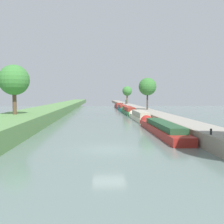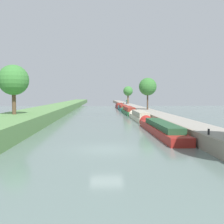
# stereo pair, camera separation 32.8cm
# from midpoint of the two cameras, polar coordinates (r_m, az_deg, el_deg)

# --- Properties ---
(ground_plane) EXTENTS (160.00, 160.00, 0.00)m
(ground_plane) POSITION_cam_midpoint_polar(r_m,az_deg,el_deg) (20.18, -1.11, -8.10)
(ground_plane) COLOR slate
(stone_quay) EXTENTS (0.25, 260.00, 1.18)m
(stone_quay) POSITION_cam_midpoint_polar(r_m,az_deg,el_deg) (21.58, 18.72, -5.92)
(stone_quay) COLOR gray
(stone_quay) RESTS_ON ground_plane
(narrowboat_red) EXTENTS (1.97, 16.39, 1.88)m
(narrowboat_red) POSITION_cam_midpoint_polar(r_m,az_deg,el_deg) (29.21, 10.08, -3.38)
(narrowboat_red) COLOR maroon
(narrowboat_red) RESTS_ON ground_plane
(narrowboat_cream) EXTENTS (1.87, 14.20, 2.07)m
(narrowboat_cream) POSITION_cam_midpoint_polar(r_m,az_deg,el_deg) (43.98, 5.68, -0.89)
(narrowboat_cream) COLOR beige
(narrowboat_cream) RESTS_ON ground_plane
(narrowboat_green) EXTENTS (1.94, 16.04, 2.13)m
(narrowboat_green) POSITION_cam_midpoint_polar(r_m,az_deg,el_deg) (59.27, 3.29, 0.32)
(narrowboat_green) COLOR #1E6033
(narrowboat_green) RESTS_ON ground_plane
(narrowboat_teal) EXTENTS (2.07, 11.82, 2.05)m
(narrowboat_teal) POSITION_cam_midpoint_polar(r_m,az_deg,el_deg) (73.99, 2.04, 0.93)
(narrowboat_teal) COLOR #195B60
(narrowboat_teal) RESTS_ON ground_plane
(narrowboat_maroon) EXTENTS (2.17, 10.48, 2.24)m
(narrowboat_maroon) POSITION_cam_midpoint_polar(r_m,az_deg,el_deg) (85.61, 1.31, 1.33)
(narrowboat_maroon) COLOR maroon
(narrowboat_maroon) RESTS_ON ground_plane
(tree_rightbank_midnear) EXTENTS (3.59, 3.59, 6.51)m
(tree_rightbank_midnear) POSITION_cam_midpoint_polar(r_m,az_deg,el_deg) (54.46, 7.50, 5.44)
(tree_rightbank_midnear) COLOR #4C3828
(tree_rightbank_midnear) RESTS_ON right_towpath
(tree_rightbank_midfar) EXTENTS (3.33, 3.33, 6.08)m
(tree_rightbank_midfar) POSITION_cam_midpoint_polar(r_m,az_deg,el_deg) (92.39, 3.20, 4.51)
(tree_rightbank_midfar) COLOR brown
(tree_rightbank_midfar) RESTS_ON right_towpath
(tree_leftbank_downstream) EXTENTS (3.82, 3.82, 6.25)m
(tree_leftbank_downstream) POSITION_cam_midpoint_polar(r_m,az_deg,el_deg) (35.53, -20.68, 6.45)
(tree_leftbank_downstream) COLOR brown
(tree_leftbank_downstream) RESTS_ON left_grassy_bank
(person_walking) EXTENTS (0.34, 0.34, 1.66)m
(person_walking) POSITION_cam_midpoint_polar(r_m,az_deg,el_deg) (87.90, 2.90, 2.29)
(person_walking) COLOR #282D42
(person_walking) RESTS_ON right_towpath
(mooring_bollard_near) EXTENTS (0.16, 0.16, 0.45)m
(mooring_bollard_near) POSITION_cam_midpoint_polar(r_m,az_deg,el_deg) (21.29, 20.20, -4.00)
(mooring_bollard_near) COLOR black
(mooring_bollard_near) RESTS_ON right_towpath
(mooring_bollard_far) EXTENTS (0.16, 0.16, 0.45)m
(mooring_bollard_far) POSITION_cam_midpoint_polar(r_m,az_deg,el_deg) (90.07, 2.23, 1.92)
(mooring_bollard_far) COLOR black
(mooring_bollard_far) RESTS_ON right_towpath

